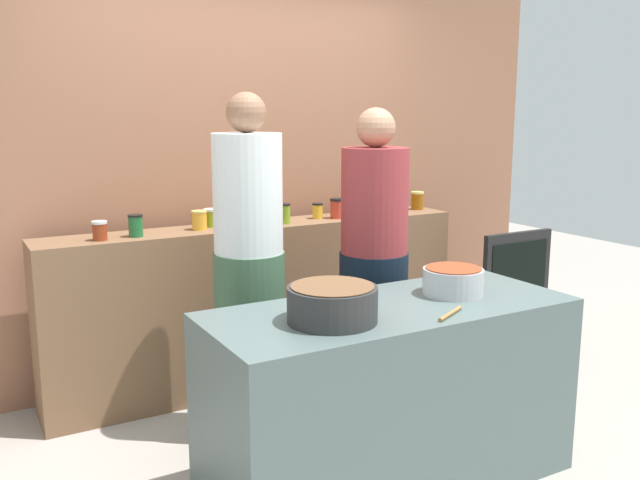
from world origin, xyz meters
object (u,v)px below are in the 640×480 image
at_px(preserve_jar_6, 318,211).
at_px(wooden_spoon, 450,314).
at_px(preserve_jar_5, 285,214).
at_px(preserve_jar_8, 348,207).
at_px(cooking_pot_left, 332,304).
at_px(preserve_jar_4, 254,215).
at_px(cook_in_cap, 374,280).
at_px(preserve_jar_1, 136,226).
at_px(cooking_pot_center, 453,281).
at_px(preserve_jar_9, 367,204).
at_px(chalkboard_sign, 515,298).
at_px(preserve_jar_10, 389,206).
at_px(preserve_jar_11, 417,200).
at_px(cook_with_tongs, 250,285).
at_px(preserve_jar_3, 211,218).
at_px(preserve_jar_0, 100,231).
at_px(preserve_jar_7, 337,208).

xyz_separation_m(preserve_jar_6, wooden_spoon, (-0.28, -1.66, -0.21)).
xyz_separation_m(preserve_jar_5, preserve_jar_8, (0.52, 0.09, -0.00)).
relative_size(preserve_jar_5, cooking_pot_left, 0.33).
distance_m(preserve_jar_4, cook_in_cap, 0.89).
distance_m(preserve_jar_1, cooking_pot_center, 1.77).
distance_m(preserve_jar_9, cooking_pot_left, 1.94).
height_order(preserve_jar_5, preserve_jar_9, preserve_jar_5).
bearing_deg(cooking_pot_center, preserve_jar_5, 99.83).
relative_size(preserve_jar_5, preserve_jar_8, 1.08).
bearing_deg(preserve_jar_9, preserve_jar_1, -176.07).
bearing_deg(preserve_jar_5, cooking_pot_center, -80.17).
bearing_deg(cook_in_cap, chalkboard_sign, 7.06).
relative_size(preserve_jar_4, cooking_pot_center, 0.41).
height_order(preserve_jar_10, chalkboard_sign, preserve_jar_10).
distance_m(preserve_jar_10, cooking_pot_left, 1.95).
bearing_deg(preserve_jar_6, chalkboard_sign, -26.29).
xyz_separation_m(preserve_jar_11, cook_with_tongs, (-1.59, -0.66, -0.27)).
bearing_deg(preserve_jar_9, chalkboard_sign, -39.08).
bearing_deg(cook_in_cap, preserve_jar_3, 129.09).
height_order(preserve_jar_3, preserve_jar_9, preserve_jar_9).
bearing_deg(preserve_jar_0, preserve_jar_6, 3.23).
relative_size(preserve_jar_3, wooden_spoon, 0.49).
bearing_deg(chalkboard_sign, preserve_jar_8, 147.25).
xyz_separation_m(preserve_jar_0, preserve_jar_8, (1.65, 0.10, 0.00)).
bearing_deg(cooking_pot_center, preserve_jar_0, 135.65).
distance_m(preserve_jar_7, cooking_pot_left, 1.69).
bearing_deg(cook_in_cap, preserve_jar_10, 49.96).
bearing_deg(cook_with_tongs, preserve_jar_11, 22.42).
relative_size(preserve_jar_8, chalkboard_sign, 0.13).
distance_m(preserve_jar_0, preserve_jar_4, 0.94).
bearing_deg(cook_with_tongs, cook_in_cap, -9.04).
xyz_separation_m(preserve_jar_1, chalkboard_sign, (2.41, -0.53, -0.62)).
relative_size(preserve_jar_6, preserve_jar_11, 0.80).
distance_m(preserve_jar_7, wooden_spoon, 1.67).
bearing_deg(preserve_jar_4, cook_in_cap, -61.93).
distance_m(preserve_jar_5, cooking_pot_center, 1.36).
relative_size(preserve_jar_5, preserve_jar_11, 0.98).
bearing_deg(cook_with_tongs, preserve_jar_8, 33.05).
bearing_deg(preserve_jar_8, preserve_jar_0, -176.55).
height_order(preserve_jar_8, cooking_pot_center, preserve_jar_8).
distance_m(preserve_jar_7, preserve_jar_9, 0.32).
bearing_deg(preserve_jar_9, preserve_jar_0, -176.11).
xyz_separation_m(preserve_jar_6, preserve_jar_9, (0.42, 0.04, 0.01)).
distance_m(preserve_jar_6, cooking_pot_left, 1.68).
bearing_deg(preserve_jar_6, wooden_spoon, -99.59).
distance_m(preserve_jar_0, preserve_jar_9, 1.82).
relative_size(preserve_jar_3, preserve_jar_11, 0.86).
bearing_deg(preserve_jar_4, preserve_jar_7, -3.91).
bearing_deg(preserve_jar_7, wooden_spoon, -103.76).
relative_size(preserve_jar_0, preserve_jar_4, 0.91).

